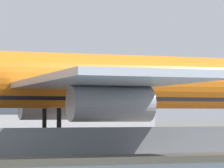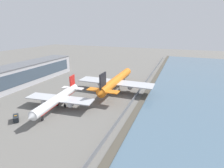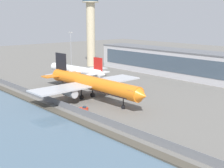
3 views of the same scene
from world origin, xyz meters
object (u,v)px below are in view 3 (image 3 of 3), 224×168
Objects in this scene: baggage_tug at (83,109)px; control_tower at (91,24)px; cargo_jet_orange at (91,84)px; ops_van at (73,71)px; passenger_jet_white_red at (77,71)px; apron_light_mast_apron_west at (71,49)px.

baggage_tug is 0.07× the size of control_tower.
cargo_jet_orange reaches higher than ops_van.
cargo_jet_orange reaches higher than passenger_jet_white_red.
apron_light_mast_apron_west is (-69.91, 42.12, 12.32)m from baggage_tug.
apron_light_mast_apron_west is at bearing -66.35° from control_tower.
baggage_tug is 0.15× the size of apron_light_mast_apron_west.
ops_van is (-52.51, 27.14, -5.04)m from cargo_jet_orange.
apron_light_mast_apron_west reaches higher than ops_van.
baggage_tug is 105.78m from control_tower.
cargo_jet_orange is 66.36m from apron_light_mast_apron_west.
ops_van is at bearing -57.77° from control_tower.
cargo_jet_orange is 1.35× the size of passenger_jet_white_red.
passenger_jet_white_red is 0.86× the size of control_tower.
cargo_jet_orange is 59.32m from ops_van.
passenger_jet_white_red is 7.86× the size of ops_van.
control_tower is 28.16m from apron_light_mast_apron_west.
apron_light_mast_apron_west is (-6.20, 3.05, 11.85)m from ops_van.
apron_light_mast_apron_west is at bearing 153.80° from ops_van.
ops_van is at bearing 148.48° from baggage_tug.
baggage_tug is 74.75m from ops_van.
cargo_jet_orange is at bearing -26.66° from passenger_jet_white_red.
control_tower is (-33.11, 34.65, 22.51)m from passenger_jet_white_red.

